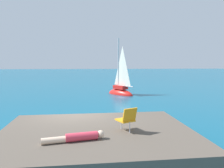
# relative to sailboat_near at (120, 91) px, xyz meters

# --- Properties ---
(ground_plane) EXTENTS (160.00, 160.00, 0.00)m
(ground_plane) POSITION_rel_sailboat_near_xyz_m (-3.29, -10.02, -0.30)
(ground_plane) COLOR #0F5675
(shore_ledge) EXTENTS (6.41, 4.88, 0.76)m
(shore_ledge) POSITION_rel_sailboat_near_xyz_m (-2.39, -12.61, 0.08)
(shore_ledge) COLOR brown
(shore_ledge) RESTS_ON ground
(boulder_seaward) EXTENTS (1.15, 1.21, 0.66)m
(boulder_seaward) POSITION_rel_sailboat_near_xyz_m (-2.58, -10.11, -0.30)
(boulder_seaward) COLOR brown
(boulder_seaward) RESTS_ON ground
(boulder_inland) EXTENTS (1.24, 1.46, 0.93)m
(boulder_inland) POSITION_rel_sailboat_near_xyz_m (-1.69, -9.81, -0.30)
(boulder_inland) COLOR brown
(boulder_inland) RESTS_ON ground
(sailboat_near) EXTENTS (2.57, 2.97, 5.62)m
(sailboat_near) POSITION_rel_sailboat_near_xyz_m (0.00, 0.00, 0.00)
(sailboat_near) COLOR red
(sailboat_near) RESTS_ON ground
(person_sunbather) EXTENTS (1.74, 0.53, 0.25)m
(person_sunbather) POSITION_rel_sailboat_near_xyz_m (-2.97, -13.55, 0.57)
(person_sunbather) COLOR #DB384C
(person_sunbather) RESTS_ON shore_ledge
(beach_chair) EXTENTS (0.69, 0.74, 0.80)m
(beach_chair) POSITION_rel_sailboat_near_xyz_m (-1.43, -12.85, 0.90)
(beach_chair) COLOR orange
(beach_chair) RESTS_ON shore_ledge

